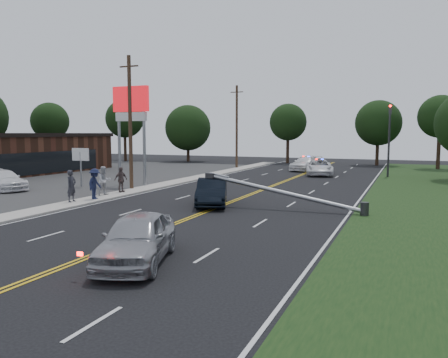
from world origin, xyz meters
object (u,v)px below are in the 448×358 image
at_px(emergency_b, 306,163).
at_px(bystander_c, 95,184).
at_px(fallen_streetlight, 291,194).
at_px(emergency_a, 319,167).
at_px(utility_pole_far, 237,127).
at_px(bystander_b, 104,181).
at_px(waiting_sedan, 137,238).
at_px(bystander_d, 121,180).
at_px(crashed_sedan, 212,192).
at_px(pylon_sign, 131,112).
at_px(traffic_signal, 389,134).
at_px(utility_pole_mid, 130,122).
at_px(bystander_a, 71,186).
at_px(parked_car, 3,180).
at_px(small_sign, 81,158).

height_order(emergency_b, bystander_c, bystander_c).
bearing_deg(fallen_streetlight, emergency_a, 96.60).
relative_size(utility_pole_far, bystander_b, 5.14).
distance_m(waiting_sedan, bystander_c, 14.36).
bearing_deg(bystander_d, crashed_sedan, -87.54).
distance_m(emergency_b, bystander_c, 28.60).
height_order(pylon_sign, traffic_signal, pylon_sign).
relative_size(utility_pole_far, bystander_c, 5.16).
distance_m(utility_pole_mid, emergency_a, 20.89).
bearing_deg(emergency_b, bystander_d, -99.22).
xyz_separation_m(pylon_sign, bystander_d, (1.88, -4.11, -4.98)).
bearing_deg(emergency_b, pylon_sign, -107.09).
relative_size(fallen_streetlight, bystander_c, 4.83).
xyz_separation_m(fallen_streetlight, bystander_a, (-12.90, -2.94, 0.17)).
relative_size(pylon_sign, parked_car, 1.54).
height_order(waiting_sedan, bystander_b, bystander_b).
distance_m(crashed_sedan, waiting_sedan, 11.82).
bearing_deg(traffic_signal, waiting_sedan, -100.71).
xyz_separation_m(fallen_streetlight, utility_pole_far, (-13.39, 26.00, 4.17)).
bearing_deg(small_sign, bystander_c, -43.09).
height_order(small_sign, utility_pole_far, utility_pole_far).
relative_size(fallen_streetlight, utility_pole_far, 0.94).
distance_m(utility_pole_far, bystander_b, 26.08).
bearing_deg(bystander_b, bystander_c, -135.62).
height_order(utility_pole_far, bystander_a, utility_pole_far).
bearing_deg(waiting_sedan, traffic_signal, 60.33).
bearing_deg(utility_pole_far, fallen_streetlight, -62.76).
distance_m(small_sign, traffic_signal, 28.72).
bearing_deg(bystander_d, waiting_sedan, -125.61).
height_order(traffic_signal, bystander_d, traffic_signal).
height_order(traffic_signal, utility_pole_far, utility_pole_far).
bearing_deg(parked_car, bystander_c, -79.57).
bearing_deg(crashed_sedan, traffic_signal, 46.54).
relative_size(traffic_signal, emergency_a, 1.24).
bearing_deg(small_sign, utility_pole_far, 77.69).
height_order(utility_pole_far, waiting_sedan, utility_pole_far).
xyz_separation_m(traffic_signal, parked_car, (-26.32, -21.94, -3.45)).
xyz_separation_m(crashed_sedan, bystander_d, (-8.01, 2.00, 0.22)).
bearing_deg(fallen_streetlight, small_sign, 167.60).
relative_size(pylon_sign, fallen_streetlight, 0.85).
bearing_deg(bystander_d, bystander_b, -168.13).
height_order(traffic_signal, utility_pole_mid, utility_pole_mid).
relative_size(pylon_sign, bystander_c, 4.13).
relative_size(utility_pole_mid, emergency_a, 1.76).
distance_m(waiting_sedan, bystander_a, 13.77).
height_order(small_sign, bystander_c, small_sign).
distance_m(waiting_sedan, parked_car, 23.14).
bearing_deg(waiting_sedan, utility_pole_far, 87.50).
xyz_separation_m(emergency_b, bystander_d, (-7.90, -24.27, 0.19)).
relative_size(small_sign, traffic_signal, 0.44).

